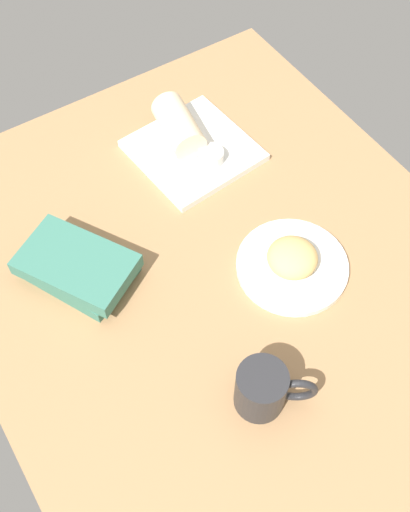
{
  "coord_description": "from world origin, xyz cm",
  "views": [
    {
      "loc": [
        47.9,
        -35.09,
        98.96
      ],
      "look_at": [
        -3.25,
        -2.03,
        7.0
      ],
      "focal_mm": 43.3,
      "sensor_mm": 36.0,
      "label": 1
    }
  ],
  "objects_px": {
    "breakfast_wrap": "(179,126)",
    "book_stack": "(77,266)",
    "sauce_cup": "(211,156)",
    "coffee_mug": "(264,389)",
    "round_plate": "(292,266)",
    "scone_pastry": "(292,258)",
    "square_plate": "(193,151)"
  },
  "relations": [
    {
      "from": "breakfast_wrap",
      "to": "book_stack",
      "type": "bearing_deg",
      "value": 38.62
    },
    {
      "from": "scone_pastry",
      "to": "round_plate",
      "type": "bearing_deg",
      "value": 91.72
    },
    {
      "from": "book_stack",
      "to": "breakfast_wrap",
      "type": "bearing_deg",
      "value": 119.12
    },
    {
      "from": "breakfast_wrap",
      "to": "book_stack",
      "type": "xyz_separation_m",
      "value": [
        0.18,
        -0.32,
        -0.02
      ]
    },
    {
      "from": "round_plate",
      "to": "scone_pastry",
      "type": "xyz_separation_m",
      "value": [
        0.0,
        -0.0,
        0.03
      ]
    },
    {
      "from": "breakfast_wrap",
      "to": "coffee_mug",
      "type": "bearing_deg",
      "value": 81.01
    },
    {
      "from": "breakfast_wrap",
      "to": "book_stack",
      "type": "relative_size",
      "value": 0.57
    },
    {
      "from": "square_plate",
      "to": "sauce_cup",
      "type": "height_order",
      "value": "sauce_cup"
    },
    {
      "from": "scone_pastry",
      "to": "book_stack",
      "type": "height_order",
      "value": "scone_pastry"
    },
    {
      "from": "scone_pastry",
      "to": "coffee_mug",
      "type": "bearing_deg",
      "value": -47.53
    },
    {
      "from": "sauce_cup",
      "to": "breakfast_wrap",
      "type": "relative_size",
      "value": 0.38
    },
    {
      "from": "book_stack",
      "to": "square_plate",
      "type": "bearing_deg",
      "value": 112.92
    },
    {
      "from": "round_plate",
      "to": "scone_pastry",
      "type": "bearing_deg",
      "value": -88.28
    },
    {
      "from": "sauce_cup",
      "to": "coffee_mug",
      "type": "bearing_deg",
      "value": -23.97
    },
    {
      "from": "square_plate",
      "to": "coffee_mug",
      "type": "relative_size",
      "value": 1.92
    },
    {
      "from": "round_plate",
      "to": "square_plate",
      "type": "bearing_deg",
      "value": 179.97
    },
    {
      "from": "breakfast_wrap",
      "to": "square_plate",
      "type": "bearing_deg",
      "value": 113.12
    },
    {
      "from": "square_plate",
      "to": "sauce_cup",
      "type": "xyz_separation_m",
      "value": [
        0.05,
        0.01,
        0.02
      ]
    },
    {
      "from": "square_plate",
      "to": "book_stack",
      "type": "bearing_deg",
      "value": -67.08
    },
    {
      "from": "round_plate",
      "to": "sauce_cup",
      "type": "xyz_separation_m",
      "value": [
        -0.29,
        0.01,
        0.02
      ]
    },
    {
      "from": "square_plate",
      "to": "book_stack",
      "type": "relative_size",
      "value": 0.95
    },
    {
      "from": "book_stack",
      "to": "round_plate",
      "type": "bearing_deg",
      "value": 59.28
    },
    {
      "from": "square_plate",
      "to": "sauce_cup",
      "type": "distance_m",
      "value": 0.06
    },
    {
      "from": "square_plate",
      "to": "coffee_mug",
      "type": "bearing_deg",
      "value": -20.74
    },
    {
      "from": "round_plate",
      "to": "book_stack",
      "type": "xyz_separation_m",
      "value": [
        -0.2,
        -0.33,
        0.02
      ]
    },
    {
      "from": "coffee_mug",
      "to": "square_plate",
      "type": "bearing_deg",
      "value": 159.26
    },
    {
      "from": "square_plate",
      "to": "scone_pastry",
      "type": "bearing_deg",
      "value": -0.7
    },
    {
      "from": "breakfast_wrap",
      "to": "book_stack",
      "type": "distance_m",
      "value": 0.37
    },
    {
      "from": "round_plate",
      "to": "breakfast_wrap",
      "type": "bearing_deg",
      "value": -178.58
    },
    {
      "from": "square_plate",
      "to": "round_plate",
      "type": "bearing_deg",
      "value": -0.03
    },
    {
      "from": "square_plate",
      "to": "book_stack",
      "type": "distance_m",
      "value": 0.36
    },
    {
      "from": "book_stack",
      "to": "coffee_mug",
      "type": "distance_m",
      "value": 0.4
    }
  ]
}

